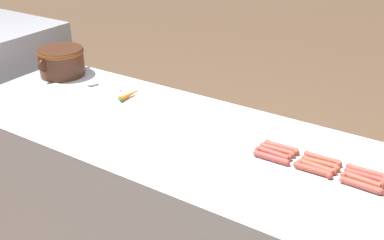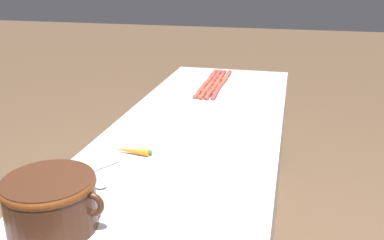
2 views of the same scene
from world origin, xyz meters
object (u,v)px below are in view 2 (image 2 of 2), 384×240
object	(u,v)px
hot_dog_4	(223,74)
hot_dog_6	(215,87)
hot_dog_11	(203,94)
bean_pot	(50,200)
hot_dog_1	(224,80)
hot_dog_12	(214,73)
hot_dog_5	(219,80)
hot_dog_3	(215,95)
hot_dog_8	(218,74)
carrot	(132,151)
hot_dog_2	(219,87)
hot_dog_7	(209,95)
hot_dog_13	(209,79)
hot_dog_15	(198,94)
hot_dog_10	(209,86)
hot_dog_14	(204,86)
serving_spoon	(98,179)
hot_dog_0	(229,74)
hot_dog_9	(214,80)

from	to	relation	value
hot_dog_4	hot_dog_6	distance (m)	0.37
hot_dog_11	bean_pot	size ratio (longest dim) A/B	0.48
hot_dog_1	hot_dog_12	distance (m)	0.21
hot_dog_12	hot_dog_6	bearing A→B (deg)	100.91
hot_dog_5	hot_dog_12	size ratio (longest dim) A/B	1.00
hot_dog_1	hot_dog_3	size ratio (longest dim) A/B	1.00
hot_dog_8	carrot	bearing A→B (deg)	85.50
hot_dog_2	hot_dog_3	world-z (taller)	same
hot_dog_7	hot_dog_13	world-z (taller)	same
hot_dog_2	hot_dog_6	size ratio (longest dim) A/B	1.00
hot_dog_2	hot_dog_11	distance (m)	0.20
carrot	hot_dog_12	bearing A→B (deg)	-93.26
hot_dog_15	hot_dog_12	bearing A→B (deg)	-89.99
hot_dog_6	hot_dog_10	bearing A→B (deg)	-8.96
hot_dog_14	serving_spoon	distance (m)	1.37
hot_dog_0	hot_dog_14	size ratio (longest dim) A/B	1.00
hot_dog_15	serving_spoon	bearing A→B (deg)	84.15
hot_dog_8	hot_dog_2	bearing A→B (deg)	100.52
hot_dog_1	hot_dog_5	size ratio (longest dim) A/B	1.00
hot_dog_9	serving_spoon	world-z (taller)	hot_dog_9
hot_dog_3	carrot	bearing A→B (deg)	78.33
hot_dog_9	bean_pot	bearing A→B (deg)	85.21
hot_dog_12	serving_spoon	world-z (taller)	hot_dog_12
hot_dog_12	hot_dog_9	bearing A→B (deg)	100.29
hot_dog_3	hot_dog_14	xyz separation A→B (m)	(0.11, -0.18, 0.00)
hot_dog_2	hot_dog_15	size ratio (longest dim) A/B	1.00
hot_dog_6	carrot	xyz separation A→B (m)	(0.15, 1.11, 0.00)
hot_dog_1	hot_dog_14	bearing A→B (deg)	60.01
hot_dog_1	hot_dog_4	bearing A→B (deg)	-78.12
hot_dog_2	hot_dog_13	bearing A→B (deg)	-61.34
hot_dog_2	bean_pot	xyz separation A→B (m)	(0.22, 1.67, 0.08)
hot_dog_0	hot_dog_8	world-z (taller)	same
hot_dog_13	bean_pot	bearing A→B (deg)	86.23
hot_dog_11	carrot	world-z (taller)	carrot
hot_dog_8	bean_pot	bearing A→B (deg)	85.66
hot_dog_12	carrot	distance (m)	1.48
hot_dog_1	hot_dog_9	bearing A→B (deg)	1.86
hot_dog_6	hot_dog_8	bearing A→B (deg)	-84.00
hot_dog_7	hot_dog_11	distance (m)	0.04
hot_dog_14	hot_dog_1	bearing A→B (deg)	-119.99
hot_dog_1	hot_dog_3	bearing A→B (deg)	90.36
hot_dog_6	bean_pot	world-z (taller)	bean_pot
hot_dog_9	hot_dog_12	bearing A→B (deg)	-79.71
hot_dog_6	hot_dog_7	xyz separation A→B (m)	(0.00, 0.19, 0.00)
hot_dog_8	hot_dog_12	size ratio (longest dim) A/B	1.00
hot_dog_6	hot_dog_13	bearing A→B (deg)	-68.58
hot_dog_7	bean_pot	distance (m)	1.50
hot_dog_0	hot_dog_3	bearing A→B (deg)	90.00
hot_dog_3	hot_dog_13	size ratio (longest dim) A/B	1.00
hot_dog_1	hot_dog_5	world-z (taller)	same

